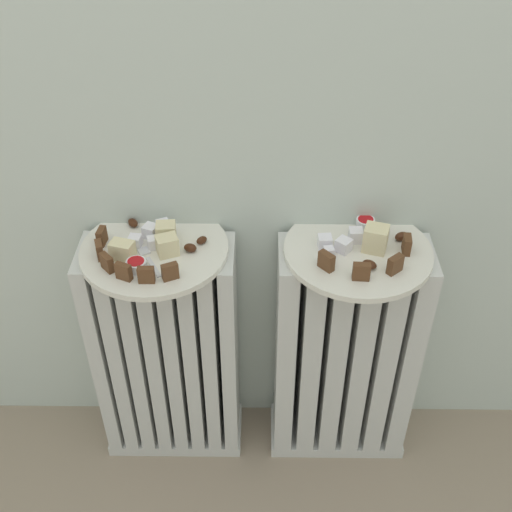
{
  "coord_description": "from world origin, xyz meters",
  "views": [
    {
      "loc": [
        0.01,
        -0.68,
        1.33
      ],
      "look_at": [
        0.0,
        0.28,
        0.57
      ],
      "focal_mm": 44.58,
      "sensor_mm": 36.0,
      "label": 1
    }
  ],
  "objects_px": {
    "radiator_right": "(344,357)",
    "jam_bowl_left": "(136,265)",
    "plate_left": "(155,250)",
    "radiator_left": "(168,355)",
    "fork": "(149,259)",
    "plate_right": "(358,251)",
    "jam_bowl_right": "(365,223)"
  },
  "relations": [
    {
      "from": "radiator_left",
      "to": "jam_bowl_right",
      "type": "bearing_deg",
      "value": 9.21
    },
    {
      "from": "radiator_left",
      "to": "plate_right",
      "type": "xyz_separation_m",
      "value": [
        0.39,
        -0.0,
        0.3
      ]
    },
    {
      "from": "plate_right",
      "to": "fork",
      "type": "xyz_separation_m",
      "value": [
        -0.39,
        -0.04,
        0.01
      ]
    },
    {
      "from": "radiator_right",
      "to": "jam_bowl_left",
      "type": "bearing_deg",
      "value": -170.81
    },
    {
      "from": "plate_left",
      "to": "plate_right",
      "type": "relative_size",
      "value": 1.0
    },
    {
      "from": "radiator_right",
      "to": "plate_right",
      "type": "distance_m",
      "value": 0.3
    },
    {
      "from": "radiator_right",
      "to": "plate_right",
      "type": "relative_size",
      "value": 2.01
    },
    {
      "from": "radiator_left",
      "to": "plate_left",
      "type": "bearing_deg",
      "value": -45.0
    },
    {
      "from": "radiator_left",
      "to": "plate_right",
      "type": "distance_m",
      "value": 0.49
    },
    {
      "from": "radiator_left",
      "to": "fork",
      "type": "bearing_deg",
      "value": -96.39
    },
    {
      "from": "plate_left",
      "to": "fork",
      "type": "height_order",
      "value": "fork"
    },
    {
      "from": "jam_bowl_right",
      "to": "fork",
      "type": "xyz_separation_m",
      "value": [
        -0.41,
        -0.11,
        -0.01
      ]
    },
    {
      "from": "plate_left",
      "to": "radiator_left",
      "type": "bearing_deg",
      "value": 135.0
    },
    {
      "from": "jam_bowl_left",
      "to": "fork",
      "type": "distance_m",
      "value": 0.03
    },
    {
      "from": "jam_bowl_left",
      "to": "plate_right",
      "type": "bearing_deg",
      "value": 9.19
    },
    {
      "from": "jam_bowl_left",
      "to": "jam_bowl_right",
      "type": "bearing_deg",
      "value": 17.11
    },
    {
      "from": "jam_bowl_right",
      "to": "fork",
      "type": "distance_m",
      "value": 0.43
    },
    {
      "from": "plate_left",
      "to": "radiator_right",
      "type": "bearing_deg",
      "value": 0.0
    },
    {
      "from": "radiator_left",
      "to": "fork",
      "type": "distance_m",
      "value": 0.31
    },
    {
      "from": "plate_right",
      "to": "jam_bowl_left",
      "type": "relative_size",
      "value": 7.67
    },
    {
      "from": "jam_bowl_right",
      "to": "radiator_left",
      "type": "bearing_deg",
      "value": -170.79
    },
    {
      "from": "fork",
      "to": "jam_bowl_left",
      "type": "bearing_deg",
      "value": -123.47
    },
    {
      "from": "jam_bowl_left",
      "to": "radiator_right",
      "type": "bearing_deg",
      "value": 9.19
    },
    {
      "from": "jam_bowl_left",
      "to": "jam_bowl_right",
      "type": "xyz_separation_m",
      "value": [
        0.43,
        0.13,
        0.0
      ]
    },
    {
      "from": "radiator_right",
      "to": "fork",
      "type": "height_order",
      "value": "fork"
    },
    {
      "from": "fork",
      "to": "radiator_right",
      "type": "bearing_deg",
      "value": 5.69
    },
    {
      "from": "jam_bowl_right",
      "to": "fork",
      "type": "bearing_deg",
      "value": -165.69
    },
    {
      "from": "jam_bowl_left",
      "to": "jam_bowl_right",
      "type": "distance_m",
      "value": 0.45
    },
    {
      "from": "jam_bowl_left",
      "to": "jam_bowl_right",
      "type": "height_order",
      "value": "jam_bowl_right"
    },
    {
      "from": "fork",
      "to": "jam_bowl_right",
      "type": "bearing_deg",
      "value": 14.31
    },
    {
      "from": "radiator_left",
      "to": "fork",
      "type": "xyz_separation_m",
      "value": [
        -0.0,
        -0.04,
        0.3
      ]
    },
    {
      "from": "plate_right",
      "to": "fork",
      "type": "relative_size",
      "value": 3.14
    }
  ]
}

